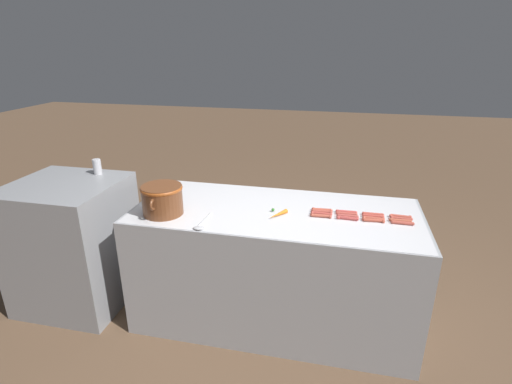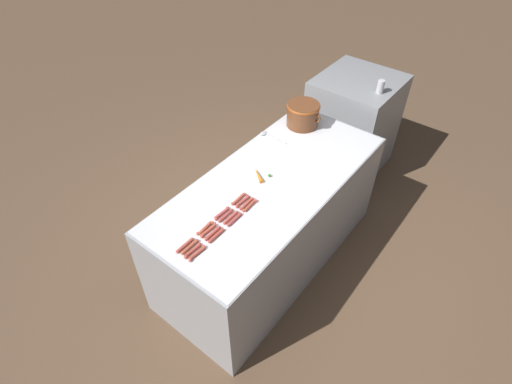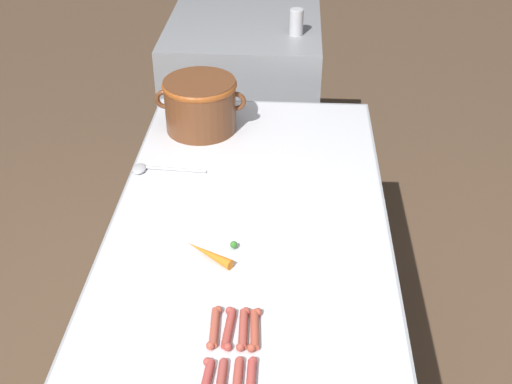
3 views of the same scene
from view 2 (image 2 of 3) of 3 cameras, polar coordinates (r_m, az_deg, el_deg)
ground_plane at (r=3.69m, az=1.91°, el=-9.02°), size 20.00×20.00×0.00m
griddle_counter at (r=3.34m, az=2.09°, el=-4.18°), size 0.90×2.06×0.92m
back_cabinet at (r=4.47m, az=13.50°, el=9.45°), size 0.77×0.81×1.04m
hot_dog_0 at (r=2.60m, az=-10.09°, el=-7.48°), size 0.02×0.15×0.02m
hot_dog_1 at (r=2.68m, az=-7.25°, el=-5.12°), size 0.03×0.15×0.02m
hot_dog_2 at (r=2.76m, az=-4.89°, el=-3.04°), size 0.03×0.15×0.02m
hot_dog_3 at (r=2.85m, az=-2.49°, el=-0.99°), size 0.03×0.15×0.02m
hot_dog_4 at (r=2.59m, az=-9.41°, el=-7.70°), size 0.02×0.15×0.02m
hot_dog_5 at (r=2.66m, az=-6.80°, el=-5.45°), size 0.03×0.15×0.02m
hot_dog_6 at (r=2.74m, az=-4.33°, el=-3.36°), size 0.02×0.15×0.02m
hot_dog_7 at (r=2.84m, az=-1.93°, el=-1.33°), size 0.03×0.15×0.02m
hot_dog_8 at (r=2.57m, az=-9.02°, el=-8.23°), size 0.03×0.15×0.02m
hot_dog_9 at (r=2.64m, az=-6.18°, el=-5.85°), size 0.02×0.15×0.02m
hot_dog_10 at (r=2.73m, az=-3.62°, el=-3.64°), size 0.02×0.15×0.02m
hot_dog_11 at (r=2.82m, az=-1.32°, el=-1.66°), size 0.03×0.15×0.02m
hot_dog_12 at (r=2.55m, az=-8.40°, el=-8.61°), size 0.03×0.15×0.02m
hot_dog_13 at (r=2.63m, az=-5.66°, el=-6.19°), size 0.02×0.15×0.02m
hot_dog_14 at (r=2.71m, az=-3.08°, el=-3.94°), size 0.02×0.15×0.02m
hot_dog_15 at (r=2.80m, az=-0.86°, el=-1.93°), size 0.03×0.15×0.02m
bean_pot at (r=3.57m, az=6.71°, el=11.06°), size 0.36×0.29×0.21m
serving_spoon at (r=3.47m, az=1.65°, el=8.11°), size 0.27×0.07×0.02m
carrot at (r=3.04m, az=0.41°, el=2.47°), size 0.16×0.12×0.03m
soda_can at (r=3.99m, az=17.32°, el=14.14°), size 0.07×0.07×0.13m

